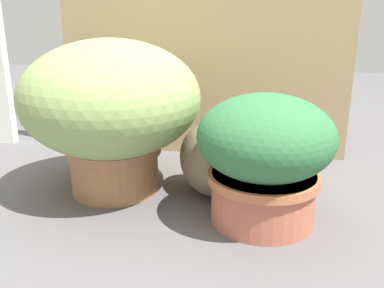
{
  "coord_description": "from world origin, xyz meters",
  "views": [
    {
      "loc": [
        0.28,
        -1.06,
        0.56
      ],
      "look_at": [
        0.09,
        0.11,
        0.18
      ],
      "focal_mm": 39.79,
      "sensor_mm": 36.0,
      "label": 1
    }
  ],
  "objects_px": {
    "leafy_planter": "(265,155)",
    "cat": "(212,158)",
    "grass_planter": "(111,106)",
    "mushroom_ornament_pink": "(105,177)"
  },
  "relations": [
    {
      "from": "mushroom_ornament_pink",
      "to": "leafy_planter",
      "type": "bearing_deg",
      "value": -4.64
    },
    {
      "from": "mushroom_ornament_pink",
      "to": "cat",
      "type": "bearing_deg",
      "value": 19.24
    },
    {
      "from": "leafy_planter",
      "to": "grass_planter",
      "type": "bearing_deg",
      "value": 163.88
    },
    {
      "from": "leafy_planter",
      "to": "cat",
      "type": "xyz_separation_m",
      "value": [
        -0.16,
        0.14,
        -0.07
      ]
    },
    {
      "from": "grass_planter",
      "to": "mushroom_ornament_pink",
      "type": "relative_size",
      "value": 4.54
    },
    {
      "from": "grass_planter",
      "to": "leafy_planter",
      "type": "height_order",
      "value": "grass_planter"
    },
    {
      "from": "leafy_planter",
      "to": "cat",
      "type": "height_order",
      "value": "leafy_planter"
    },
    {
      "from": "grass_planter",
      "to": "mushroom_ornament_pink",
      "type": "xyz_separation_m",
      "value": [
        0.0,
        -0.1,
        -0.19
      ]
    },
    {
      "from": "cat",
      "to": "grass_planter",
      "type": "bearing_deg",
      "value": -178.17
    },
    {
      "from": "leafy_planter",
      "to": "mushroom_ornament_pink",
      "type": "bearing_deg",
      "value": 175.36
    }
  ]
}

